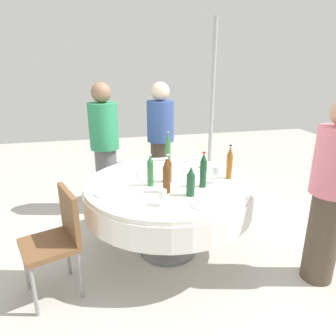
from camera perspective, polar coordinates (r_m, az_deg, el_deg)
The scene contains 23 objects.
ground_plane at distance 3.18m, azimuth 0.00°, elevation -15.04°, with size 10.00×10.00×0.00m, color #B7B2A8.
dining_table at distance 2.89m, azimuth 0.00°, elevation -5.21°, with size 1.56×1.56×0.74m.
bottle_dark_green_outer at distance 2.51m, azimuth 4.26°, elevation -2.60°, with size 0.07×0.07×0.26m.
bottle_green_north at distance 3.40m, azimuth 0.02°, elevation 3.92°, with size 0.06×0.06×0.33m.
bottle_dark_green_left at distance 2.68m, azimuth 6.62°, elevation -0.51°, with size 0.06×0.06×0.32m.
bottle_amber_south at distance 2.92m, azimuth 11.43°, elevation 0.94°, with size 0.06×0.06×0.33m.
bottle_green_rear at distance 2.70m, azimuth -3.32°, elevation -0.58°, with size 0.06×0.06×0.29m.
bottle_brown_front at distance 2.55m, azimuth -0.27°, elevation -1.56°, with size 0.07×0.07×0.31m.
bottle_brown_east at distance 2.79m, azimuth -0.05°, elevation -0.24°, with size 0.07×0.07×0.26m.
wine_glass_south at distance 3.40m, azimuth 4.59°, elevation 2.87°, with size 0.06×0.06×0.14m.
wine_glass_rear at distance 2.33m, azimuth -1.03°, elevation -4.97°, with size 0.06×0.06×0.13m.
wine_glass_front at distance 2.80m, azimuth 9.13°, elevation -0.66°, with size 0.07×0.07×0.16m.
plate_near at distance 2.38m, azimuth 6.78°, elevation -6.81°, with size 0.21×0.21×0.02m.
plate_far at distance 3.19m, azimuth 6.70°, elevation 0.04°, with size 0.24×0.24×0.04m.
plate_right at distance 2.63m, azimuth -11.45°, elevation -4.57°, with size 0.20×0.20×0.02m.
knife_north at distance 3.21m, azimuth 2.03°, elevation 0.15°, with size 0.18×0.02×0.01m, color silver.
fork_left at distance 3.00m, azimuth 2.17°, elevation -1.23°, with size 0.18×0.02×0.01m, color silver.
folded_napkin at distance 3.03m, azimuth -4.11°, elevation -0.92°, with size 0.17×0.17×0.02m, color white.
person_outer at distance 2.75m, azimuth 28.20°, elevation -3.95°, with size 0.34×0.34×1.56m.
person_north at distance 3.94m, azimuth -1.40°, elevation 4.95°, with size 0.34×0.34×1.57m.
person_left at distance 3.74m, azimuth -11.71°, elevation 3.88°, with size 0.34×0.34×1.58m.
chair_front at distance 2.57m, azimuth -19.83°, elevation -11.62°, with size 0.51×0.51×0.87m.
tent_pole_secondary at distance 5.51m, azimuth 8.31°, elevation 13.33°, with size 0.07×0.07×2.50m, color #B2B5B7.
Camera 1 is at (-0.59, -2.57, 1.78)m, focal length 32.60 mm.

